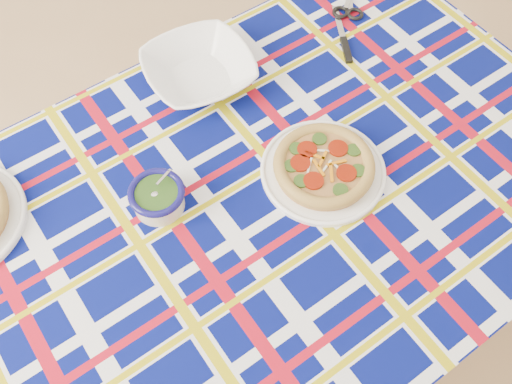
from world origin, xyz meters
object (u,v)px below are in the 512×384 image
object	(u,v)px
dining_table	(256,218)
main_focaccia_plate	(324,166)
serving_bowl	(199,71)
pesto_bowl	(157,196)

from	to	relation	value
dining_table	main_focaccia_plate	distance (m)	0.18
serving_bowl	pesto_bowl	bearing A→B (deg)	-118.11
dining_table	main_focaccia_plate	xyz separation A→B (m)	(0.15, 0.02, 0.09)
dining_table	pesto_bowl	world-z (taller)	pesto_bowl
pesto_bowl	dining_table	bearing A→B (deg)	-14.50
dining_table	pesto_bowl	distance (m)	0.21
pesto_bowl	serving_bowl	world-z (taller)	pesto_bowl
dining_table	serving_bowl	world-z (taller)	serving_bowl
dining_table	pesto_bowl	size ratio (longest dim) A/B	14.98
pesto_bowl	serving_bowl	bearing A→B (deg)	61.89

